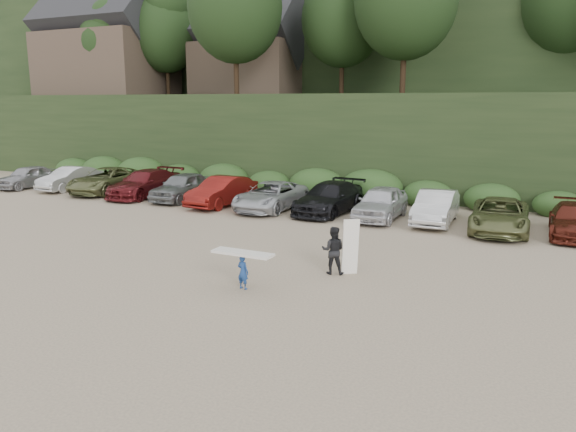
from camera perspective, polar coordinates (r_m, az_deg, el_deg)
The scene contains 5 objects.
ground at distance 19.70m, azimuth -7.38°, elevation -4.95°, with size 120.00×120.00×0.00m, color tan.
hillside_backdrop at distance 53.09m, azimuth 14.64°, elevation 17.37°, with size 90.00×41.50×28.00m.
parked_cars at distance 28.90m, azimuth 0.47°, elevation 2.01°, with size 39.95×6.22×1.59m.
child_surfer at distance 16.96m, azimuth -4.61°, elevation -4.86°, with size 1.94×0.57×1.16m.
adult_surfer at distance 18.42m, azimuth 4.77°, elevation -3.46°, with size 1.28×0.79×1.87m.
Camera 1 is at (10.38, -15.78, 5.59)m, focal length 35.00 mm.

